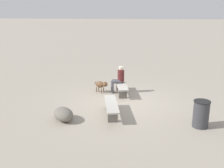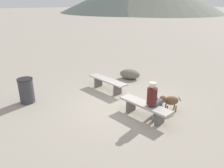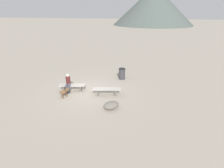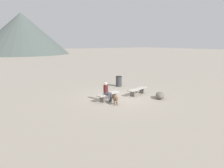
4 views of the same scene
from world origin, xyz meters
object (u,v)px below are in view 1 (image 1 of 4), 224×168
boulder (63,114)px  bench_right (121,87)px  bench_left (111,107)px  seated_person (119,78)px  dog (101,85)px  trash_bin (201,114)px

boulder → bench_right: bearing=-28.3°
bench_left → seated_person: bearing=-11.5°
bench_right → dog: (0.10, 0.95, 0.04)m
seated_person → bench_right: bearing=-158.5°
bench_right → trash_bin: (-3.03, -2.92, 0.11)m
bench_right → dog: 0.96m
boulder → trash_bin: bearing=-88.4°
trash_bin → boulder: (-0.12, 4.61, -0.22)m
dog → boulder: size_ratio=0.72×
bench_left → seated_person: (2.70, 0.04, 0.37)m
bench_right → seated_person: seated_person is taller
dog → trash_bin: 4.97m
seated_person → trash_bin: size_ratio=1.38×
bench_left → boulder: bearing=100.1°
bench_right → boulder: 3.58m
dog → trash_bin: trash_bin is taller
seated_person → boulder: 3.73m
bench_left → seated_person: seated_person is taller
bench_left → dog: size_ratio=2.81×
bench_left → seated_person: 2.72m
dog → boulder: bearing=-75.9°
trash_bin → boulder: size_ratio=0.96×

